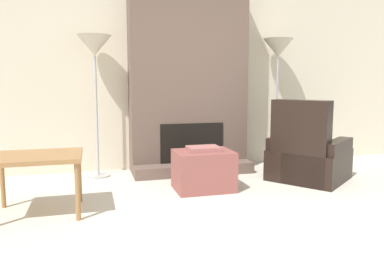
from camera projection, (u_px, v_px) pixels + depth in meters
The scene contains 8 objects.
ground_plane at pixel (269, 241), 2.88m from camera, with size 24.00×24.00×0.00m, color beige.
wall_back at pixel (184, 76), 5.33m from camera, with size 7.33×0.06×2.60m, color beige.
fireplace at pixel (188, 79), 5.09m from camera, with size 1.59×0.68×2.60m.
ottoman at pixel (203, 170), 4.22m from camera, with size 0.65×0.49×0.50m.
armchair at pixel (307, 158), 4.62m from camera, with size 1.17×1.17×1.01m.
side_table at pixel (37, 162), 3.41m from camera, with size 0.79×0.62×0.56m.
floor_lamp_left at pixel (95, 52), 4.66m from camera, with size 0.42×0.42×1.80m.
floor_lamp_right at pixel (278, 54), 5.32m from camera, with size 0.42×0.42×1.83m.
Camera 1 is at (-1.29, -2.50, 1.21)m, focal length 35.00 mm.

